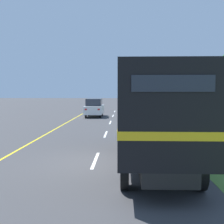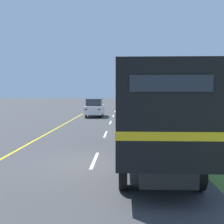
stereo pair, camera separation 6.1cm
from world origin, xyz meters
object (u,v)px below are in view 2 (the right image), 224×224
at_px(roadside_tree_mid, 216,87).
at_px(delineator_post, 195,140).
at_px(lead_car_grey_ahead, 127,103).
at_px(horse_trailer_truck, 152,112).
at_px(highway_sign, 212,110).
at_px(lead_car_white, 95,108).

relative_size(roadside_tree_mid, delineator_post, 5.05).
xyz_separation_m(lead_car_grey_ahead, roadside_tree_mid, (8.34, -12.48, 2.16)).
height_order(horse_trailer_truck, highway_sign, horse_trailer_truck).
relative_size(lead_car_grey_ahead, roadside_tree_mid, 0.84).
distance_m(horse_trailer_truck, delineator_post, 3.56).
distance_m(lead_car_grey_ahead, highway_sign, 25.77).
bearing_deg(roadside_tree_mid, delineator_post, -111.03).
height_order(roadside_tree_mid, delineator_post, roadside_tree_mid).
bearing_deg(horse_trailer_truck, delineator_post, 48.63).
bearing_deg(horse_trailer_truck, roadside_tree_mid, 65.54).
relative_size(lead_car_grey_ahead, delineator_post, 4.24).
height_order(lead_car_grey_ahead, roadside_tree_mid, roadside_tree_mid).
height_order(lead_car_white, lead_car_grey_ahead, lead_car_white).
relative_size(highway_sign, delineator_post, 2.93).
relative_size(lead_car_white, roadside_tree_mid, 0.84).
bearing_deg(highway_sign, lead_car_grey_ahead, 98.87).
bearing_deg(roadside_tree_mid, horse_trailer_truck, -114.46).
bearing_deg(lead_car_white, lead_car_grey_ahead, 71.52).
bearing_deg(horse_trailer_truck, lead_car_white, 101.92).
distance_m(lead_car_white, lead_car_grey_ahead, 11.26).
bearing_deg(lead_car_white, highway_sign, -62.95).
xyz_separation_m(lead_car_white, lead_car_grey_ahead, (3.57, 10.68, -0.01)).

